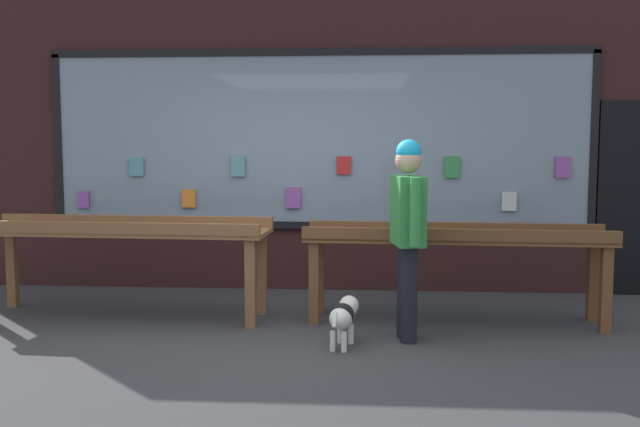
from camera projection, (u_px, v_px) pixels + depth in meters
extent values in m
plane|color=#38383A|center=(274.00, 347.00, 5.77)|extent=(40.00, 40.00, 0.00)
cube|color=#331919|center=(302.00, 142.00, 7.99)|extent=(8.34, 0.20, 3.32)
cube|color=gray|center=(319.00, 140.00, 7.84)|extent=(5.91, 0.03, 1.90)
cube|color=black|center=(319.00, 52.00, 7.75)|extent=(5.99, 0.06, 0.08)
cube|color=black|center=(319.00, 225.00, 7.93)|extent=(5.99, 0.06, 0.08)
cube|color=black|center=(59.00, 140.00, 8.05)|extent=(0.08, 0.06, 1.90)
cube|color=black|center=(594.00, 139.00, 7.63)|extent=(0.08, 0.06, 1.90)
cube|color=#994CA5|center=(83.00, 200.00, 8.05)|extent=(0.13, 0.03, 0.19)
cube|color=#5999A5|center=(137.00, 167.00, 7.97)|extent=(0.16, 0.03, 0.20)
cube|color=orange|center=(189.00, 198.00, 7.97)|extent=(0.15, 0.03, 0.20)
cube|color=#5999A5|center=(238.00, 166.00, 7.89)|extent=(0.16, 0.03, 0.23)
cube|color=#994CA5|center=(293.00, 198.00, 7.88)|extent=(0.17, 0.03, 0.23)
cube|color=red|center=(344.00, 165.00, 7.81)|extent=(0.16, 0.03, 0.19)
cube|color=silver|center=(399.00, 197.00, 7.80)|extent=(0.15, 0.03, 0.25)
cube|color=#338C4C|center=(452.00, 167.00, 7.73)|extent=(0.17, 0.03, 0.24)
cube|color=silver|center=(509.00, 201.00, 7.72)|extent=(0.15, 0.03, 0.20)
cube|color=#994CA5|center=(563.00, 167.00, 7.65)|extent=(0.16, 0.03, 0.23)
cube|color=black|center=(640.00, 199.00, 7.66)|extent=(0.90, 0.04, 2.10)
cube|color=brown|center=(250.00, 284.00, 6.34)|extent=(0.09, 0.09, 0.80)
cube|color=brown|center=(12.00, 268.00, 7.15)|extent=(0.09, 0.09, 0.80)
cube|color=brown|center=(262.00, 273.00, 6.85)|extent=(0.09, 0.09, 0.80)
cube|color=brown|center=(123.00, 231.00, 6.70)|extent=(2.78, 0.81, 0.04)
cube|color=brown|center=(109.00, 229.00, 6.39)|extent=(2.75, 0.19, 0.12)
cube|color=brown|center=(135.00, 221.00, 7.00)|extent=(2.75, 0.19, 0.12)
cube|color=silver|center=(14.00, 224.00, 7.03)|extent=(0.18, 0.22, 0.02)
cube|color=#5999A5|center=(27.00, 228.00, 6.70)|extent=(0.17, 0.24, 0.02)
cube|color=red|center=(63.00, 228.00, 6.66)|extent=(0.15, 0.20, 0.03)
cube|color=silver|center=(97.00, 231.00, 6.52)|extent=(0.19, 0.23, 0.02)
cube|color=#2659B2|center=(140.00, 227.00, 6.74)|extent=(0.19, 0.24, 0.03)
cube|color=orange|center=(176.00, 229.00, 6.65)|extent=(0.16, 0.22, 0.02)
cube|color=#338C4C|center=(206.00, 232.00, 6.42)|extent=(0.13, 0.19, 0.02)
cube|color=#994CA5|center=(249.00, 233.00, 6.39)|extent=(0.15, 0.20, 0.02)
cube|color=brown|center=(314.00, 283.00, 6.47)|extent=(0.09, 0.09, 0.76)
cube|color=brown|center=(606.00, 290.00, 6.17)|extent=(0.09, 0.09, 0.76)
cube|color=brown|center=(319.00, 274.00, 6.89)|extent=(0.09, 0.09, 0.76)
cube|color=brown|center=(593.00, 280.00, 6.59)|extent=(0.09, 0.09, 0.76)
cube|color=brown|center=(456.00, 239.00, 6.49)|extent=(2.78, 0.72, 0.04)
cube|color=brown|center=(458.00, 236.00, 6.22)|extent=(2.75, 0.19, 0.12)
cube|color=brown|center=(454.00, 229.00, 6.75)|extent=(2.75, 0.19, 0.12)
cube|color=#338C4C|center=(325.00, 234.00, 6.57)|extent=(0.15, 0.21, 0.03)
cube|color=#2659B2|center=(357.00, 235.00, 6.48)|extent=(0.16, 0.22, 0.02)
cube|color=#994CA5|center=(394.00, 235.00, 6.51)|extent=(0.18, 0.23, 0.03)
cube|color=yellow|center=(441.00, 237.00, 6.34)|extent=(0.17, 0.23, 0.03)
cube|color=black|center=(474.00, 237.00, 6.36)|extent=(0.14, 0.20, 0.02)
cube|color=silver|center=(521.00, 237.00, 6.32)|extent=(0.19, 0.23, 0.03)
cube|color=#5999A5|center=(557.00, 236.00, 6.39)|extent=(0.20, 0.22, 0.03)
cube|color=#338C4C|center=(596.00, 240.00, 6.19)|extent=(0.20, 0.24, 0.02)
cylinder|color=black|center=(409.00, 294.00, 5.86)|extent=(0.14, 0.14, 0.81)
cylinder|color=black|center=(405.00, 291.00, 6.02)|extent=(0.14, 0.14, 0.81)
cube|color=#338C3F|center=(408.00, 210.00, 5.88)|extent=(0.29, 0.48, 0.57)
cylinder|color=#338C3F|center=(415.00, 212.00, 5.59)|extent=(0.09, 0.09, 0.54)
cylinder|color=#338C3F|center=(401.00, 206.00, 6.16)|extent=(0.09, 0.09, 0.54)
sphere|color=tan|center=(409.00, 160.00, 5.83)|extent=(0.22, 0.22, 0.22)
sphere|color=#19A5E0|center=(409.00, 152.00, 5.83)|extent=(0.21, 0.21, 0.21)
ellipsoid|color=white|center=(342.00, 317.00, 5.73)|extent=(0.26, 0.43, 0.19)
ellipsoid|color=black|center=(342.00, 315.00, 5.73)|extent=(0.24, 0.28, 0.19)
sphere|color=white|center=(349.00, 305.00, 5.96)|extent=(0.17, 0.17, 0.17)
cylinder|color=white|center=(335.00, 320.00, 5.51)|extent=(0.05, 0.10, 0.12)
cylinder|color=white|center=(351.00, 334.00, 5.85)|extent=(0.04, 0.04, 0.16)
cylinder|color=white|center=(340.00, 333.00, 5.88)|extent=(0.04, 0.04, 0.16)
cylinder|color=white|center=(344.00, 342.00, 5.62)|extent=(0.04, 0.04, 0.16)
cylinder|color=white|center=(333.00, 341.00, 5.65)|extent=(0.04, 0.04, 0.16)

